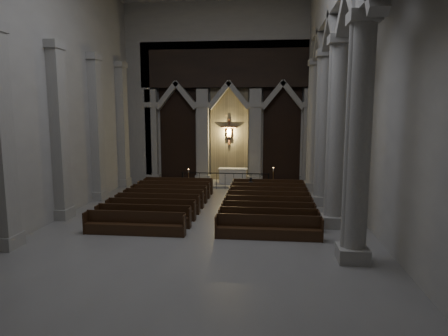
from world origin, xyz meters
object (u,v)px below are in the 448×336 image
altar (233,175)px  candle_stand_right (273,184)px  altar_rail (225,178)px  candle_stand_left (189,184)px  pews (214,205)px  worshipper (251,187)px

altar → candle_stand_right: bearing=-32.3°
altar → altar_rail: (-0.37, -1.55, 0.08)m
altar → altar_rail: altar is taller
candle_stand_left → candle_stand_right: size_ratio=0.87×
altar_rail → pews: bearing=-90.0°
pews → altar_rail: bearing=90.0°
altar → candle_stand_left: candle_stand_left is taller
altar → candle_stand_left: 3.18m
candle_stand_left → altar_rail: bearing=3.1°
altar_rail → candle_stand_right: (3.02, -0.12, -0.32)m
pews → candle_stand_left: bearing=113.4°
altar_rail → candle_stand_left: size_ratio=4.25×
altar_rail → altar: bearing=76.7°
candle_stand_right → worshipper: bearing=-130.9°
candle_stand_right → worshipper: size_ratio=1.40×
pews → candle_stand_right: bearing=60.7°
altar_rail → pews: size_ratio=0.58×
altar → candle_stand_left: (-2.69, -1.68, -0.29)m
altar → pews: size_ratio=0.20×
altar_rail → candle_stand_right: 3.04m
candle_stand_right → pews: candle_stand_right is taller
candle_stand_right → altar: bearing=147.7°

